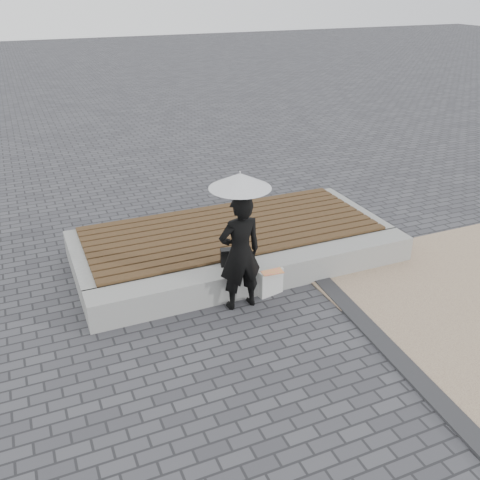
% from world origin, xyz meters
% --- Properties ---
extents(ground, '(80.00, 80.00, 0.00)m').
position_xyz_m(ground, '(0.00, 0.00, 0.00)').
color(ground, '#46464A').
rests_on(ground, ground).
extents(edging_band, '(0.61, 5.20, 0.04)m').
position_xyz_m(edging_band, '(0.75, -0.50, 0.02)').
color(edging_band, '#2E2E30').
rests_on(edging_band, ground).
extents(seating_ledge, '(5.00, 0.45, 0.40)m').
position_xyz_m(seating_ledge, '(0.00, 1.60, 0.20)').
color(seating_ledge, gray).
rests_on(seating_ledge, ground).
extents(timber_platform, '(5.00, 2.00, 0.40)m').
position_xyz_m(timber_platform, '(0.00, 2.80, 0.20)').
color(timber_platform, '#9C9C97').
rests_on(timber_platform, ground).
extents(timber_decking, '(4.60, 2.00, 0.04)m').
position_xyz_m(timber_decking, '(0.00, 2.80, 0.42)').
color(timber_decking, '#51311C').
rests_on(timber_decking, timber_platform).
extents(woman, '(0.60, 0.41, 1.62)m').
position_xyz_m(woman, '(-0.50, 1.26, 0.81)').
color(woman, black).
rests_on(woman, ground).
extents(parasol, '(0.79, 0.79, 1.00)m').
position_xyz_m(parasol, '(-0.50, 1.26, 1.81)').
color(parasol, silver).
rests_on(parasol, ground).
extents(handbag, '(0.38, 0.21, 0.25)m').
position_xyz_m(handbag, '(-0.42, 1.69, 0.53)').
color(handbag, black).
rests_on(handbag, seating_ledge).
extents(canvas_tote, '(0.39, 0.23, 0.39)m').
position_xyz_m(canvas_tote, '(0.01, 1.38, 0.19)').
color(canvas_tote, silver).
rests_on(canvas_tote, ground).
extents(magazine, '(0.32, 0.25, 0.01)m').
position_xyz_m(magazine, '(0.01, 1.33, 0.39)').
color(magazine, '#FC4967').
rests_on(magazine, canvas_tote).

